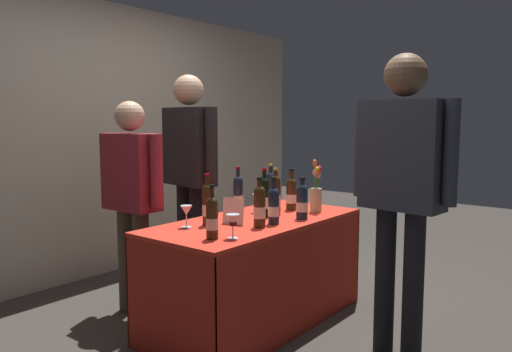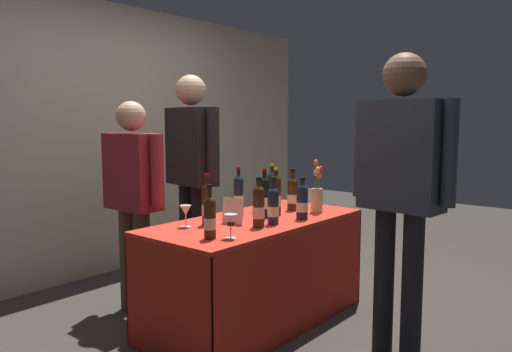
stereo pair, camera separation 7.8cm
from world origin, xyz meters
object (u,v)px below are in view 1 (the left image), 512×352
(featured_wine_bottle, at_px, (265,197))
(wine_glass_mid, at_px, (186,211))
(flower_vase, at_px, (316,194))
(vendor_presenter, at_px, (190,160))
(wine_glass_near_vendor, at_px, (257,199))
(wine_glass_near_taster, at_px, (233,221))
(display_bottle_0, at_px, (207,204))
(taster_foreground_right, at_px, (402,175))
(tasting_table, at_px, (256,251))

(featured_wine_bottle, xyz_separation_m, wine_glass_mid, (-0.56, 0.19, -0.04))
(flower_vase, distance_m, vendor_presenter, 1.08)
(featured_wine_bottle, distance_m, wine_glass_near_vendor, 0.21)
(wine_glass_near_vendor, distance_m, wine_glass_near_taster, 0.83)
(flower_vase, bearing_deg, wine_glass_near_taster, -176.16)
(display_bottle_0, bearing_deg, taster_foreground_right, -66.32)
(taster_foreground_right, bearing_deg, featured_wine_bottle, 8.21)
(display_bottle_0, distance_m, vendor_presenter, 0.91)
(tasting_table, bearing_deg, taster_foreground_right, -81.75)
(tasting_table, height_order, wine_glass_mid, wine_glass_mid)
(vendor_presenter, bearing_deg, featured_wine_bottle, 3.11)
(tasting_table, xyz_separation_m, wine_glass_near_taster, (-0.52, -0.24, 0.32))
(vendor_presenter, height_order, taster_foreground_right, taster_foreground_right)
(featured_wine_bottle, xyz_separation_m, vendor_presenter, (0.09, 0.84, 0.20))
(wine_glass_near_vendor, bearing_deg, tasting_table, -142.90)
(wine_glass_near_vendor, bearing_deg, wine_glass_mid, 177.43)
(flower_vase, bearing_deg, featured_wine_bottle, 157.63)
(wine_glass_mid, relative_size, taster_foreground_right, 0.08)
(tasting_table, distance_m, vendor_presenter, 1.03)
(display_bottle_0, relative_size, vendor_presenter, 0.19)
(wine_glass_near_taster, relative_size, vendor_presenter, 0.08)
(featured_wine_bottle, relative_size, taster_foreground_right, 0.19)
(wine_glass_mid, bearing_deg, wine_glass_near_vendor, -2.57)
(featured_wine_bottle, bearing_deg, wine_glass_near_taster, -158.81)
(wine_glass_near_vendor, bearing_deg, flower_vase, -48.86)
(tasting_table, xyz_separation_m, featured_wine_bottle, (0.09, -0.00, 0.37))
(tasting_table, xyz_separation_m, wine_glass_near_vendor, (0.21, 0.16, 0.32))
(display_bottle_0, bearing_deg, vendor_presenter, 53.33)
(wine_glass_near_taster, distance_m, flower_vase, 1.02)
(display_bottle_0, distance_m, wine_glass_near_taster, 0.41)
(featured_wine_bottle, bearing_deg, tasting_table, 176.95)
(display_bottle_0, height_order, wine_glass_near_taster, display_bottle_0)
(tasting_table, distance_m, wine_glass_near_vendor, 0.41)
(wine_glass_near_vendor, bearing_deg, vendor_presenter, 91.96)
(tasting_table, height_order, flower_vase, flower_vase)
(featured_wine_bottle, bearing_deg, display_bottle_0, 162.83)
(wine_glass_mid, xyz_separation_m, vendor_presenter, (0.66, 0.65, 0.25))
(display_bottle_0, xyz_separation_m, flower_vase, (0.84, -0.30, -0.01))
(wine_glass_mid, bearing_deg, tasting_table, -21.81)
(wine_glass_near_taster, relative_size, flower_vase, 0.36)
(featured_wine_bottle, bearing_deg, vendor_presenter, 83.60)
(wine_glass_mid, height_order, vendor_presenter, vendor_presenter)
(taster_foreground_right, bearing_deg, wine_glass_near_taster, 47.22)
(wine_glass_near_taster, bearing_deg, taster_foreground_right, -48.07)
(wine_glass_near_taster, height_order, taster_foreground_right, taster_foreground_right)
(tasting_table, xyz_separation_m, taster_foreground_right, (0.14, -0.97, 0.58))
(wine_glass_mid, bearing_deg, taster_foreground_right, -62.15)
(wine_glass_near_taster, bearing_deg, flower_vase, 3.84)
(featured_wine_bottle, xyz_separation_m, taster_foreground_right, (0.05, -0.97, 0.21))
(featured_wine_bottle, distance_m, wine_glass_mid, 0.60)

